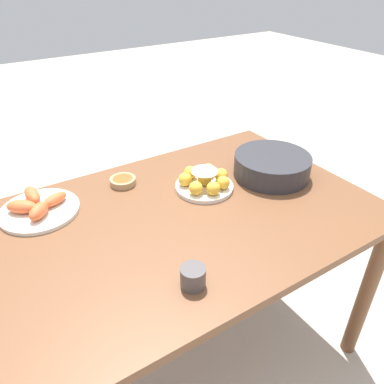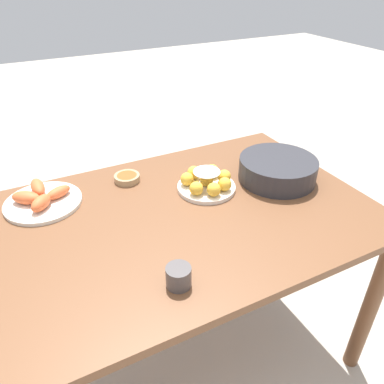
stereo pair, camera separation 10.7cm
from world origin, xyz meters
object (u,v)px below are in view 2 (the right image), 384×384
(dining_table, at_px, (177,237))
(sauce_bowl, at_px, (127,178))
(seafood_platter, at_px, (41,199))
(cake_plate, at_px, (207,182))
(serving_bowl, at_px, (278,169))
(cup_near, at_px, (179,276))

(dining_table, distance_m, sauce_bowl, 0.32)
(sauce_bowl, distance_m, seafood_platter, 0.33)
(cake_plate, relative_size, seafood_platter, 0.82)
(serving_bowl, height_order, sauce_bowl, serving_bowl)
(sauce_bowl, relative_size, cup_near, 1.44)
(cake_plate, bearing_deg, sauce_bowl, 141.49)
(sauce_bowl, bearing_deg, cake_plate, -38.51)
(dining_table, relative_size, sauce_bowl, 13.67)
(cake_plate, distance_m, seafood_platter, 0.60)
(serving_bowl, relative_size, sauce_bowl, 3.03)
(serving_bowl, xyz_separation_m, seafood_platter, (-0.86, 0.24, -0.03))
(dining_table, relative_size, seafood_platter, 5.06)
(serving_bowl, distance_m, cup_near, 0.68)
(dining_table, bearing_deg, cup_near, -113.68)
(dining_table, distance_m, serving_bowl, 0.48)
(serving_bowl, relative_size, seafood_platter, 1.12)
(sauce_bowl, distance_m, cup_near, 0.59)
(cake_plate, height_order, serving_bowl, serving_bowl)
(cake_plate, xyz_separation_m, serving_bowl, (0.28, -0.06, 0.02))
(seafood_platter, distance_m, cup_near, 0.64)
(dining_table, bearing_deg, serving_bowl, 4.80)
(dining_table, xyz_separation_m, cake_plate, (0.17, 0.10, 0.13))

